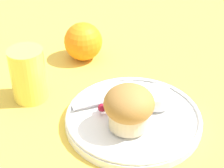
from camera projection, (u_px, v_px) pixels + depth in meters
ground_plane at (133, 123)px, 0.65m from camera, size 3.00×3.00×0.00m
plate at (132, 119)px, 0.64m from camera, size 0.23×0.23×0.02m
muffin at (129, 107)px, 0.59m from camera, size 0.08×0.08×0.07m
cream_ramekin at (156, 97)px, 0.66m from camera, size 0.06×0.06×0.02m
berry_pair at (104, 106)px, 0.64m from camera, size 0.03×0.01×0.01m
butter_knife at (118, 97)px, 0.67m from camera, size 0.16×0.09×0.00m
orange_fruit at (83, 42)px, 0.81m from camera, size 0.08×0.08×0.08m
juice_glass at (28, 75)px, 0.68m from camera, size 0.06×0.06×0.10m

